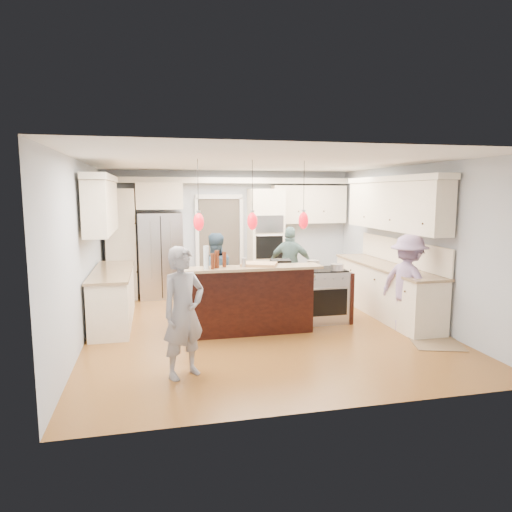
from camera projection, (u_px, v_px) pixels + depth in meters
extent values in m
plane|color=#936028|center=(261.00, 327.00, 7.59)|extent=(6.00, 6.00, 0.00)
cube|color=#B2BCC6|center=(230.00, 231.00, 10.30)|extent=(5.50, 0.04, 2.70)
cube|color=#B2BCC6|center=(331.00, 282.00, 4.50)|extent=(5.50, 0.04, 2.70)
cube|color=#B2BCC6|center=(82.00, 252.00, 6.80)|extent=(0.04, 6.00, 2.70)
cube|color=#B2BCC6|center=(413.00, 243.00, 8.00)|extent=(0.04, 6.00, 2.70)
cube|color=white|center=(261.00, 162.00, 7.21)|extent=(5.50, 6.00, 0.04)
cube|color=#B7B7BC|center=(161.00, 255.00, 9.67)|extent=(0.90, 0.70, 1.80)
cube|color=#F8E5C9|center=(266.00, 241.00, 10.17)|extent=(0.72, 0.64, 2.30)
cube|color=black|center=(270.00, 224.00, 9.80)|extent=(0.60, 0.02, 0.35)
cube|color=black|center=(269.00, 247.00, 9.87)|extent=(0.60, 0.02, 0.50)
cylinder|color=#B7B7BC|center=(270.00, 236.00, 9.80)|extent=(0.55, 0.02, 0.02)
cube|color=#F8E5C9|center=(122.00, 244.00, 9.52)|extent=(0.60, 0.58, 2.30)
cube|color=#F8E5C9|center=(159.00, 196.00, 9.56)|extent=(0.95, 0.58, 0.55)
cube|color=#F8E5C9|center=(309.00, 204.00, 10.43)|extent=(1.70, 0.35, 0.85)
cube|color=beige|center=(231.00, 181.00, 9.95)|extent=(5.30, 0.38, 0.12)
cube|color=#4C443A|center=(219.00, 245.00, 10.28)|extent=(0.90, 0.06, 2.10)
cube|color=white|center=(219.00, 197.00, 10.09)|extent=(1.04, 0.06, 0.10)
cube|color=#F8E5C9|center=(384.00, 291.00, 8.34)|extent=(0.60, 3.00, 0.88)
cube|color=tan|center=(385.00, 266.00, 8.28)|extent=(0.64, 3.05, 0.04)
cube|color=#F8E5C9|center=(394.00, 206.00, 8.15)|extent=(0.35, 3.00, 0.85)
cube|color=beige|center=(394.00, 179.00, 8.08)|extent=(0.37, 3.10, 0.10)
cube|color=#F8E5C9|center=(113.00, 298.00, 7.78)|extent=(0.60, 2.20, 0.88)
cube|color=tan|center=(112.00, 271.00, 7.71)|extent=(0.64, 2.25, 0.04)
cube|color=#F8E5C9|center=(102.00, 207.00, 7.54)|extent=(0.35, 2.20, 0.85)
cube|color=beige|center=(101.00, 178.00, 7.47)|extent=(0.37, 2.30, 0.10)
cube|color=black|center=(244.00, 300.00, 7.62)|extent=(2.00, 1.00, 0.88)
cube|color=tan|center=(244.00, 273.00, 7.55)|extent=(2.10, 1.10, 0.04)
cube|color=black|center=(251.00, 302.00, 7.06)|extent=(2.00, 0.12, 1.08)
cube|color=tan|center=(253.00, 268.00, 6.85)|extent=(2.10, 0.42, 0.04)
cube|color=black|center=(281.00, 265.00, 7.73)|extent=(0.36, 0.30, 0.18)
cube|color=#B7B7BC|center=(322.00, 295.00, 7.92)|extent=(0.76, 0.66, 0.90)
cube|color=black|center=(329.00, 303.00, 7.60)|extent=(0.65, 0.01, 0.45)
cube|color=black|center=(322.00, 269.00, 7.85)|extent=(0.72, 0.59, 0.02)
cube|color=black|center=(344.00, 295.00, 8.01)|extent=(0.06, 0.71, 0.88)
cylinder|color=black|center=(198.00, 185.00, 6.54)|extent=(0.01, 0.01, 0.75)
ellipsoid|color=red|center=(199.00, 222.00, 6.62)|extent=(0.15, 0.15, 0.26)
cylinder|color=black|center=(252.00, 186.00, 6.72)|extent=(0.01, 0.01, 0.75)
ellipsoid|color=red|center=(252.00, 221.00, 6.79)|extent=(0.15, 0.15, 0.26)
cylinder|color=black|center=(304.00, 186.00, 6.89)|extent=(0.01, 0.01, 0.75)
ellipsoid|color=red|center=(303.00, 220.00, 6.97)|extent=(0.15, 0.15, 0.26)
imported|color=gray|center=(184.00, 312.00, 5.47)|extent=(0.70, 0.63, 1.60)
imported|color=#31495F|center=(214.00, 275.00, 8.18)|extent=(0.78, 0.63, 1.51)
imported|color=slate|center=(290.00, 265.00, 9.25)|extent=(0.98, 0.69, 1.54)
imported|color=#9F82AF|center=(408.00, 284.00, 7.27)|extent=(0.91, 1.15, 1.57)
cube|color=#8E704D|center=(433.00, 340.00, 6.92)|extent=(0.96, 1.17, 0.01)
cylinder|color=silver|center=(206.00, 257.00, 6.61)|extent=(0.09, 0.09, 0.34)
cylinder|color=#491D0D|center=(224.00, 259.00, 6.78)|extent=(0.07, 0.07, 0.23)
cylinder|color=#491D0D|center=(213.00, 261.00, 6.60)|extent=(0.07, 0.07, 0.23)
cylinder|color=#491D0D|center=(217.00, 259.00, 6.70)|extent=(0.08, 0.08, 0.26)
cylinder|color=#B7B7BC|center=(244.00, 262.00, 6.82)|extent=(0.08, 0.08, 0.13)
cube|color=tan|center=(259.00, 264.00, 6.95)|extent=(0.62, 0.54, 0.04)
cylinder|color=#B7B7BC|center=(313.00, 264.00, 7.97)|extent=(0.22, 0.22, 0.13)
cylinder|color=#B7B7BC|center=(337.00, 267.00, 7.70)|extent=(0.22, 0.22, 0.11)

